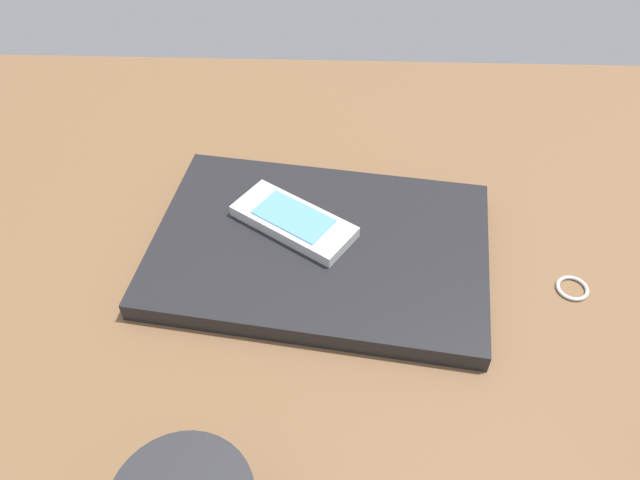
% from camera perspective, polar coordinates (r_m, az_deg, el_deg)
% --- Properties ---
extents(desk_surface, '(1.20, 0.80, 0.03)m').
position_cam_1_polar(desk_surface, '(0.59, -4.73, -4.79)').
color(desk_surface, brown).
rests_on(desk_surface, ground).
extents(laptop_closed, '(0.34, 0.25, 0.02)m').
position_cam_1_polar(laptop_closed, '(0.59, -0.00, -0.70)').
color(laptop_closed, black).
rests_on(laptop_closed, desk_surface).
extents(cell_phone_on_laptop, '(0.13, 0.11, 0.01)m').
position_cam_1_polar(cell_phone_on_laptop, '(0.59, -2.46, 1.77)').
color(cell_phone_on_laptop, silver).
rests_on(cell_phone_on_laptop, laptop_closed).
extents(key_ring, '(0.03, 0.03, 0.00)m').
position_cam_1_polar(key_ring, '(0.61, 22.23, -3.81)').
color(key_ring, silver).
rests_on(key_ring, desk_surface).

